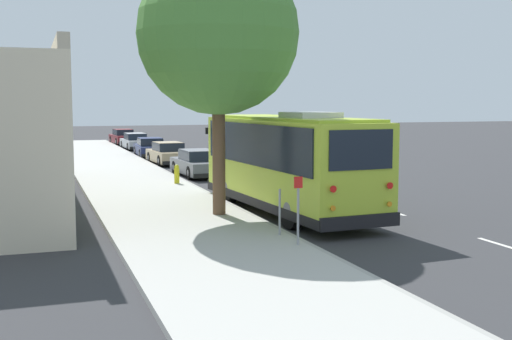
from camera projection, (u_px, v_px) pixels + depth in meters
The scene contains 16 objects.
ground_plane at pixel (287, 206), 22.42m from camera, with size 160.00×160.00×0.00m, color #333335.
sidewalk_slab at pixel (166, 211), 21.02m from camera, with size 80.00×4.45×0.15m, color #B2AFA8.
curb_strip at pixel (233, 207), 21.77m from camera, with size 80.00×0.14×0.15m, color #9D9A94.
shuttle_bus at pixel (287, 159), 20.85m from camera, with size 9.22×3.16×3.32m.
parked_sedan_gray at pixel (197, 164), 31.46m from camera, with size 4.66×1.86×1.30m.
parked_sedan_tan at pixel (168, 154), 37.50m from camera, with size 4.25×1.92×1.30m.
parked_sedan_navy at pixel (150, 148), 42.71m from camera, with size 4.49×1.89×1.27m.
parked_sedan_silver at pixel (135, 142), 49.39m from camera, with size 4.58×1.79×1.26m.
parked_sedan_maroon at pixel (123, 137), 54.90m from camera, with size 4.51×1.90×1.32m.
street_tree at pixel (217, 23), 19.46m from camera, with size 4.94×4.94×8.75m.
sign_post_near at pixel (298, 210), 15.57m from camera, with size 0.06×0.22×1.67m.
sign_post_far at pixel (280, 212), 16.75m from camera, with size 0.06×0.06×1.22m.
fire_hydrant at pixel (177, 174), 27.45m from camera, with size 0.22×0.22×0.81m.
lane_stripe_behind at pixel (510, 247), 16.01m from camera, with size 2.40×0.14×0.01m, color silver.
lane_stripe_mid at pixel (386, 210), 21.64m from camera, with size 2.40×0.14×0.01m, color silver.
lane_stripe_ahead at pixel (312, 187), 27.27m from camera, with size 2.40×0.14×0.01m, color silver.
Camera 1 is at (-20.57, 8.32, 3.61)m, focal length 45.00 mm.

